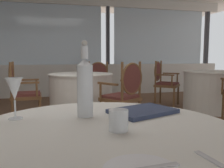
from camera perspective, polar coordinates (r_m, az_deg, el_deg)
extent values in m
plane|color=brown|center=(2.84, -14.68, -15.46)|extent=(13.49, 13.49, 0.00)
cube|color=silver|center=(6.56, -14.38, 0.80)|extent=(9.94, 0.12, 0.85)
cube|color=silver|center=(6.58, -14.68, 11.32)|extent=(2.74, 0.02, 1.56)
cube|color=silver|center=(7.25, 11.25, 10.94)|extent=(2.74, 0.02, 1.56)
cube|color=#333338|center=(6.72, -1.02, 11.42)|extent=(0.08, 0.14, 1.56)
cube|color=#333338|center=(8.01, 21.61, 10.17)|extent=(0.08, 0.14, 1.56)
cylinder|color=silver|center=(0.97, -2.24, -11.14)|extent=(1.11, 1.11, 0.02)
cube|color=silver|center=(0.71, 24.68, -17.31)|extent=(0.03, 0.20, 0.00)
cylinder|color=white|center=(1.14, -6.45, -1.68)|extent=(0.08, 0.08, 0.24)
cone|color=white|center=(1.13, -6.54, 5.22)|extent=(0.08, 0.08, 0.03)
cylinder|color=white|center=(1.13, -6.57, 7.50)|extent=(0.03, 0.03, 0.06)
sphere|color=silver|center=(1.13, -6.60, 9.63)|extent=(0.03, 0.03, 0.03)
cylinder|color=white|center=(1.19, -22.00, -7.63)|extent=(0.06, 0.06, 0.00)
cylinder|color=white|center=(1.18, -22.09, -5.57)|extent=(0.01, 0.01, 0.08)
cone|color=white|center=(1.17, -22.28, -1.10)|extent=(0.08, 0.08, 0.10)
cylinder|color=white|center=(0.93, 1.56, -8.64)|extent=(0.08, 0.08, 0.08)
cube|color=#2D3856|center=(1.23, 7.34, -6.42)|extent=(0.37, 0.31, 0.02)
cylinder|color=silver|center=(4.10, -7.45, 2.33)|extent=(1.09, 1.09, 0.02)
cylinder|color=silver|center=(4.15, -7.37, -2.97)|extent=(1.06, 1.06, 0.75)
cube|color=brown|center=(3.52, 2.01, -3.61)|extent=(0.64, 0.64, 0.05)
cube|color=brown|center=(3.51, 2.01, -2.92)|extent=(0.59, 0.59, 0.04)
cylinder|color=brown|center=(3.55, -2.59, -7.30)|extent=(0.04, 0.04, 0.41)
cylinder|color=brown|center=(3.84, 1.65, -6.25)|extent=(0.04, 0.04, 0.41)
cylinder|color=brown|center=(3.29, 2.39, -8.42)|extent=(0.04, 0.04, 0.41)
cylinder|color=brown|center=(3.60, 6.52, -7.16)|extent=(0.04, 0.04, 0.41)
cylinder|color=brown|center=(3.20, 2.44, 0.57)|extent=(0.04, 0.04, 0.52)
cylinder|color=brown|center=(3.51, 6.63, 1.06)|extent=(0.04, 0.04, 0.52)
ellipsoid|color=brown|center=(3.34, 4.84, 1.26)|extent=(0.35, 0.26, 0.44)
torus|color=brown|center=(3.34, 4.84, 1.26)|extent=(0.39, 0.28, 0.45)
cube|color=brown|center=(3.31, -1.04, 0.04)|extent=(0.23, 0.33, 0.03)
cylinder|color=brown|center=(3.42, -2.75, -1.61)|extent=(0.03, 0.03, 0.22)
cube|color=brown|center=(3.69, 4.30, 0.69)|extent=(0.23, 0.33, 0.03)
cylinder|color=brown|center=(3.79, 2.61, -0.82)|extent=(0.03, 0.03, 0.22)
cube|color=brown|center=(4.97, -3.94, -0.65)|extent=(0.62, 0.62, 0.05)
cube|color=brown|center=(4.97, -3.95, -0.16)|extent=(0.57, 0.57, 0.04)
cylinder|color=brown|center=(4.76, -2.28, -3.76)|extent=(0.04, 0.04, 0.41)
cylinder|color=brown|center=(4.88, -6.84, -3.55)|extent=(0.04, 0.04, 0.41)
cylinder|color=brown|center=(5.15, -1.16, -2.98)|extent=(0.04, 0.04, 0.41)
cylinder|color=brown|center=(5.25, -5.41, -2.82)|extent=(0.04, 0.04, 0.41)
cylinder|color=brown|center=(5.09, -1.17, 2.59)|extent=(0.04, 0.04, 0.49)
cylinder|color=brown|center=(5.20, -5.47, 2.65)|extent=(0.04, 0.04, 0.49)
ellipsoid|color=brown|center=(5.15, -3.30, 2.91)|extent=(0.37, 0.22, 0.41)
torus|color=brown|center=(5.15, -3.30, 2.91)|extent=(0.40, 0.22, 0.43)
cube|color=brown|center=(4.87, -1.20, 2.11)|extent=(0.20, 0.35, 0.03)
cylinder|color=brown|center=(4.74, -1.60, 0.65)|extent=(0.03, 0.03, 0.22)
cube|color=brown|center=(5.01, -6.78, 2.19)|extent=(0.20, 0.35, 0.03)
cylinder|color=brown|center=(4.88, -7.30, 0.77)|extent=(0.03, 0.03, 0.22)
cube|color=brown|center=(4.08, -19.72, -2.81)|extent=(0.49, 0.49, 0.05)
cube|color=brown|center=(4.07, -19.74, -2.21)|extent=(0.45, 0.45, 0.04)
cylinder|color=brown|center=(4.31, -16.85, -5.22)|extent=(0.04, 0.04, 0.39)
cylinder|color=brown|center=(3.92, -16.76, -6.38)|extent=(0.04, 0.04, 0.39)
cylinder|color=brown|center=(4.33, -22.17, -5.39)|extent=(0.04, 0.04, 0.39)
cylinder|color=brown|center=(3.94, -22.62, -6.55)|extent=(0.04, 0.04, 0.39)
cylinder|color=brown|center=(4.26, -22.47, 1.38)|extent=(0.04, 0.04, 0.53)
cylinder|color=brown|center=(3.86, -22.95, 0.88)|extent=(0.04, 0.04, 0.53)
ellipsoid|color=brown|center=(4.06, -22.92, 1.51)|extent=(0.08, 0.39, 0.45)
torus|color=brown|center=(4.06, -22.92, 1.51)|extent=(0.06, 0.46, 0.46)
cube|color=brown|center=(4.30, -19.46, 0.94)|extent=(0.37, 0.06, 0.03)
cylinder|color=brown|center=(4.31, -17.53, -0.45)|extent=(0.03, 0.03, 0.22)
cube|color=brown|center=(3.80, -19.69, 0.26)|extent=(0.37, 0.06, 0.03)
cylinder|color=brown|center=(3.81, -17.51, -1.31)|extent=(0.03, 0.03, 0.22)
cylinder|color=silver|center=(5.12, 23.38, 2.67)|extent=(1.21, 1.21, 0.02)
cylinder|color=silver|center=(5.16, 23.19, -1.59)|extent=(1.17, 1.17, 0.75)
cube|color=brown|center=(5.30, 12.99, -0.33)|extent=(0.65, 0.65, 0.05)
cube|color=brown|center=(5.30, 13.00, 0.13)|extent=(0.60, 0.60, 0.04)
cylinder|color=brown|center=(5.48, 15.48, -2.62)|extent=(0.04, 0.04, 0.41)
cylinder|color=brown|center=(5.09, 14.55, -3.28)|extent=(0.04, 0.04, 0.41)
cylinder|color=brown|center=(5.57, 11.45, -2.37)|extent=(0.04, 0.04, 0.41)
cylinder|color=brown|center=(5.19, 10.24, -2.98)|extent=(0.04, 0.04, 0.41)
cylinder|color=brown|center=(5.52, 11.57, 2.86)|extent=(0.04, 0.04, 0.50)
cylinder|color=brown|center=(5.14, 10.35, 2.62)|extent=(0.04, 0.04, 0.50)
ellipsoid|color=brown|center=(5.33, 10.83, 3.02)|extent=(0.30, 0.33, 0.42)
torus|color=brown|center=(5.33, 10.83, 3.02)|extent=(0.31, 0.35, 0.44)
cube|color=brown|center=(5.51, 13.90, 2.46)|extent=(0.30, 0.27, 0.03)
cylinder|color=brown|center=(5.49, 15.30, 1.26)|extent=(0.03, 0.03, 0.22)
cube|color=brown|center=(5.03, 12.57, 2.13)|extent=(0.30, 0.27, 0.03)
cylinder|color=brown|center=(5.01, 14.10, 0.80)|extent=(0.03, 0.03, 0.22)
cylinder|color=brown|center=(4.44, 24.96, -5.02)|extent=(0.04, 0.04, 0.43)
cylinder|color=brown|center=(4.33, 24.85, -0.31)|extent=(0.03, 0.03, 0.22)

